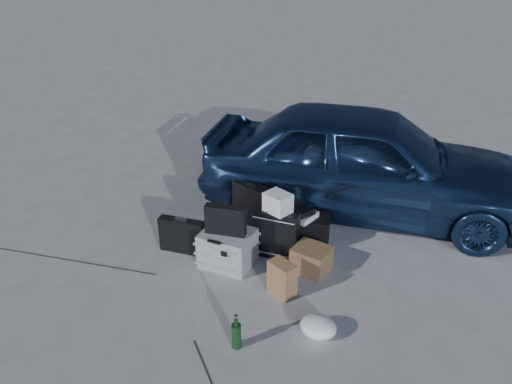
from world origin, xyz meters
TOP-DOWN VIEW (x-y plane):
  - ground at (0.00, 0.00)m, footprint 60.00×60.00m
  - car at (0.55, 2.16)m, footprint 4.16×2.66m
  - pelican_case at (-0.17, 0.33)m, footprint 0.57×0.49m
  - laptop_bag at (-0.17, 0.31)m, footprint 0.42×0.23m
  - briefcase at (-0.71, 0.25)m, footprint 0.51×0.24m
  - suitcase_left at (-0.33, 1.02)m, footprint 0.47×0.23m
  - suitcase_right at (0.19, 0.72)m, footprint 0.47×0.25m
  - white_carton at (0.19, 0.72)m, footprint 0.29×0.25m
  - duffel_bag at (0.25, 1.08)m, footprint 0.72×0.50m
  - flat_box_white at (0.24, 1.07)m, footprint 0.40×0.32m
  - flat_box_black at (0.25, 1.06)m, footprint 0.36×0.31m
  - kraft_bag at (0.55, 0.20)m, footprint 0.29×0.22m
  - cardboard_box at (0.61, 0.69)m, footprint 0.35×0.31m
  - plastic_bag at (1.09, -0.11)m, footprint 0.35×0.31m
  - green_bottle at (0.58, -0.60)m, footprint 0.09×0.09m

SIDE VIEW (x-z plane):
  - ground at x=0.00m, z-range 0.00..0.00m
  - plastic_bag at x=1.09m, z-range 0.00..0.17m
  - cardboard_box at x=0.61m, z-range 0.00..0.26m
  - green_bottle at x=0.58m, z-range 0.00..0.32m
  - duffel_bag at x=0.25m, z-range 0.00..0.33m
  - kraft_bag at x=0.55m, z-range 0.00..0.35m
  - pelican_case at x=-0.17m, z-range 0.00..0.37m
  - briefcase at x=-0.71m, z-range 0.00..0.39m
  - suitcase_right at x=0.19m, z-range 0.00..0.54m
  - suitcase_left at x=-0.33m, z-range 0.00..0.58m
  - flat_box_white at x=0.24m, z-range 0.33..0.40m
  - flat_box_black at x=0.25m, z-range 0.40..0.46m
  - laptop_bag at x=-0.17m, z-range 0.37..0.68m
  - white_carton at x=0.19m, z-range 0.54..0.74m
  - car at x=0.55m, z-range 0.00..1.32m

